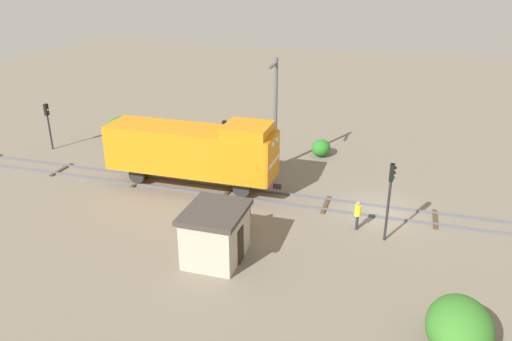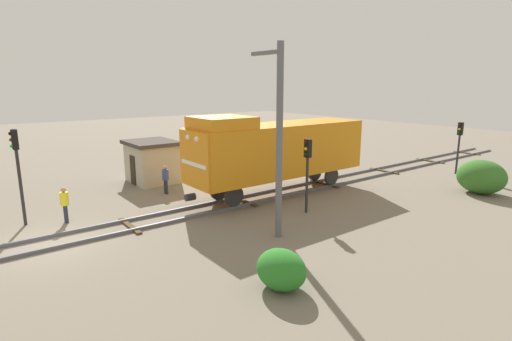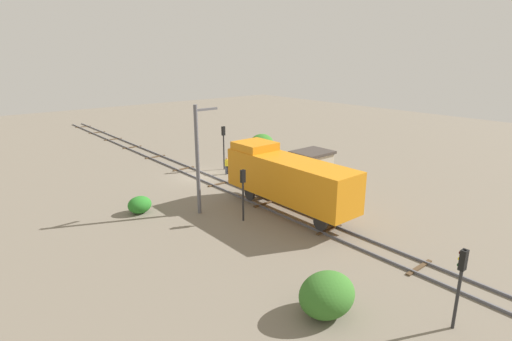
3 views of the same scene
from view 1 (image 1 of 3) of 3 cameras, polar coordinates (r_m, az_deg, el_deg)
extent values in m
plane|color=#756B5B|center=(31.01, 13.85, -4.66)|extent=(115.61, 115.61, 0.00)
cube|color=#595960|center=(30.33, 13.76, -5.13)|extent=(0.10, 77.07, 0.16)
cube|color=#595960|center=(31.62, 13.95, -3.95)|extent=(0.10, 77.07, 0.16)
cube|color=#4C3823|center=(31.08, 19.77, -5.25)|extent=(2.40, 0.24, 0.09)
cube|color=#4C3823|center=(31.23, 7.98, -3.89)|extent=(2.40, 0.24, 0.09)
cube|color=#4C3823|center=(32.67, -3.19, -2.44)|extent=(2.40, 0.24, 0.09)
cube|color=#4C3823|center=(35.23, -13.06, -1.08)|extent=(2.40, 0.24, 0.09)
cube|color=#4C3823|center=(38.70, -21.37, 0.09)|extent=(2.40, 0.24, 0.09)
cube|color=orange|center=(32.55, -7.52, 2.38)|extent=(2.90, 11.00, 2.90)
cube|color=orange|center=(30.62, -0.99, 4.73)|extent=(2.75, 2.80, 0.60)
cube|color=orange|center=(30.77, 1.96, 1.35)|extent=(2.84, 0.10, 2.84)
cube|color=white|center=(30.84, 2.03, 1.00)|extent=(2.46, 0.06, 0.20)
sphere|color=white|center=(29.97, 1.86, 3.00)|extent=(0.28, 0.28, 0.28)
sphere|color=white|center=(30.79, 2.30, 3.54)|extent=(0.28, 0.28, 0.28)
cylinder|color=#262628|center=(31.43, 2.44, -1.85)|extent=(0.36, 0.50, 0.36)
cylinder|color=#262628|center=(31.42, -1.69, -2.14)|extent=(0.18, 1.10, 1.10)
cylinder|color=#262628|center=(32.66, -0.89, -1.13)|extent=(0.18, 1.10, 1.10)
cylinder|color=#262628|center=(34.32, -13.49, -0.57)|extent=(0.18, 1.10, 1.10)
cylinder|color=#262628|center=(35.47, -12.35, 0.31)|extent=(0.18, 1.10, 1.10)
cylinder|color=#262628|center=(27.16, 14.89, -3.63)|extent=(0.14, 0.14, 4.43)
cube|color=black|center=(26.44, 15.27, -0.20)|extent=(0.32, 0.24, 0.90)
sphere|color=#390606|center=(26.34, 15.63, 0.31)|extent=(0.16, 0.16, 0.16)
sphere|color=#3C3306|center=(26.44, 15.57, -0.25)|extent=(0.16, 0.16, 0.16)
sphere|color=green|center=(26.55, 15.51, -0.81)|extent=(0.16, 0.16, 0.16)
cylinder|color=#262628|center=(35.38, -3.57, 2.78)|extent=(0.14, 0.14, 3.74)
cube|color=black|center=(34.92, -3.63, 4.97)|extent=(0.32, 0.24, 0.90)
sphere|color=#390606|center=(34.79, -3.42, 5.37)|extent=(0.16, 0.16, 0.16)
sphere|color=yellow|center=(34.87, -3.41, 4.93)|extent=(0.16, 0.16, 0.16)
sphere|color=black|center=(34.96, -3.40, 4.50)|extent=(0.16, 0.16, 0.16)
cylinder|color=#262628|center=(42.87, -22.56, 4.63)|extent=(0.14, 0.14, 3.72)
cube|color=black|center=(42.49, -22.85, 6.43)|extent=(0.32, 0.24, 0.90)
sphere|color=#390606|center=(42.34, -22.76, 6.77)|extent=(0.16, 0.16, 0.16)
sphere|color=yellow|center=(42.41, -22.70, 6.41)|extent=(0.16, 0.16, 0.16)
sphere|color=black|center=(42.48, -22.64, 6.05)|extent=(0.16, 0.16, 0.16)
cylinder|color=#262B38|center=(28.64, 11.43, -5.88)|extent=(0.15, 0.15, 0.85)
cylinder|color=#262B38|center=(28.82, 11.48, -5.69)|extent=(0.15, 0.15, 0.85)
cylinder|color=yellow|center=(28.39, 11.57, -4.48)|extent=(0.38, 0.38, 0.62)
sphere|color=tan|center=(28.21, 11.64, -3.71)|extent=(0.23, 0.23, 0.23)
cylinder|color=#262B38|center=(28.09, -1.07, -5.99)|extent=(0.15, 0.15, 0.85)
cylinder|color=#262B38|center=(28.25, -0.94, -5.81)|extent=(0.15, 0.15, 0.85)
cylinder|color=#33478C|center=(27.83, -1.02, -4.57)|extent=(0.38, 0.38, 0.62)
sphere|color=tan|center=(27.63, -1.02, -3.79)|extent=(0.23, 0.23, 0.23)
cylinder|color=#595960|center=(35.22, 2.22, 6.37)|extent=(0.28, 0.28, 8.01)
cube|color=#595960|center=(33.53, 1.91, 11.88)|extent=(1.80, 0.16, 0.16)
cube|color=#B2A893|center=(25.25, -4.64, -7.49)|extent=(3.20, 2.60, 2.50)
cube|color=#3F3833|center=(24.59, -4.74, -4.73)|extent=(3.50, 2.90, 0.24)
cube|color=#2D2319|center=(25.00, -1.77, -8.55)|extent=(0.80, 0.06, 1.90)
ellipsoid|color=#346D26|center=(43.42, -15.32, 4.62)|extent=(2.77, 2.27, 2.02)
ellipsoid|color=#347426|center=(21.30, 22.21, -16.27)|extent=(3.05, 2.49, 2.22)
ellipsoid|color=#297826|center=(38.91, 7.45, 2.58)|extent=(1.77, 1.44, 1.28)
camera|label=2|loc=(45.56, 19.65, 11.95)|focal=28.00mm
camera|label=3|loc=(57.34, -18.61, 19.09)|focal=28.00mm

